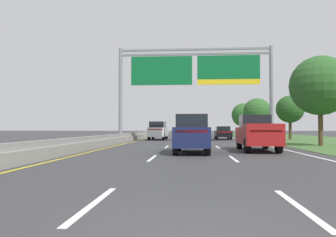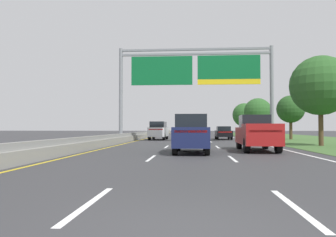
{
  "view_description": "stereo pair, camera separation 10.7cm",
  "coord_description": "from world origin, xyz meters",
  "views": [
    {
      "loc": [
        -0.05,
        -4.44,
        1.4
      ],
      "look_at": [
        -1.88,
        21.16,
        2.13
      ],
      "focal_mm": 34.89,
      "sensor_mm": 36.0,
      "label": 1
    },
    {
      "loc": [
        0.05,
        -4.43,
        1.4
      ],
      "look_at": [
        -1.88,
        21.16,
        2.13
      ],
      "focal_mm": 34.89,
      "sensor_mm": 36.0,
      "label": 2
    }
  ],
  "objects": [
    {
      "name": "ground_plane",
      "position": [
        0.0,
        35.0,
        0.0
      ],
      "size": [
        220.0,
        220.0,
        0.0
      ],
      "primitive_type": "plane",
      "color": "#333335"
    },
    {
      "name": "lane_striping",
      "position": [
        0.0,
        34.54,
        0.0
      ],
      "size": [
        11.96,
        106.0,
        0.01
      ],
      "color": "white",
      "rests_on": "ground"
    },
    {
      "name": "grass_verge_right",
      "position": [
        13.95,
        35.0,
        0.01
      ],
      "size": [
        14.0,
        110.0,
        0.02
      ],
      "primitive_type": "cube",
      "color": "#3D602D",
      "rests_on": "ground"
    },
    {
      "name": "median_barrier_concrete",
      "position": [
        -6.6,
        35.0,
        0.35
      ],
      "size": [
        0.6,
        110.0,
        0.85
      ],
      "color": "gray",
      "rests_on": "ground"
    },
    {
      "name": "overhead_sign_gantry",
      "position": [
        0.3,
        27.34,
        6.61
      ],
      "size": [
        15.06,
        0.42,
        9.31
      ],
      "color": "gray",
      "rests_on": "ground"
    },
    {
      "name": "pickup_truck_red",
      "position": [
        3.94,
        15.78,
        1.07
      ],
      "size": [
        2.13,
        5.45,
        2.2
      ],
      "rotation": [
        0.0,
        0.0,
        1.55
      ],
      "color": "maroon",
      "rests_on": "ground"
    },
    {
      "name": "car_white_left_lane_suv",
      "position": [
        -3.93,
        33.58,
        1.1
      ],
      "size": [
        2.02,
        4.75,
        2.11
      ],
      "rotation": [
        0.0,
        0.0,
        1.55
      ],
      "color": "silver",
      "rests_on": "ground"
    },
    {
      "name": "car_navy_centre_lane_suv",
      "position": [
        -0.01,
        13.77,
        1.1
      ],
      "size": [
        1.95,
        4.72,
        2.11
      ],
      "rotation": [
        0.0,
        0.0,
        1.56
      ],
      "color": "#161E47",
      "rests_on": "ground"
    },
    {
      "name": "car_darkgreen_centre_lane_suv",
      "position": [
        0.1,
        32.87,
        1.1
      ],
      "size": [
        1.98,
        4.73,
        2.11
      ],
      "rotation": [
        0.0,
        0.0,
        1.59
      ],
      "color": "#193D23",
      "rests_on": "ground"
    },
    {
      "name": "car_black_right_lane_sedan",
      "position": [
        3.76,
        35.38,
        0.82
      ],
      "size": [
        1.84,
        4.41,
        1.57
      ],
      "rotation": [
        0.0,
        0.0,
        1.57
      ],
      "color": "black",
      "rests_on": "ground"
    },
    {
      "name": "roadside_tree_near",
      "position": [
        9.9,
        21.43,
        4.65
      ],
      "size": [
        4.59,
        4.59,
        6.96
      ],
      "color": "#4C3823",
      "rests_on": "ground"
    },
    {
      "name": "roadside_tree_mid",
      "position": [
        11.75,
        35.44,
        3.61
      ],
      "size": [
        3.28,
        3.28,
        5.27
      ],
      "color": "#4C3823",
      "rests_on": "ground"
    },
    {
      "name": "roadside_tree_far",
      "position": [
        11.07,
        51.62,
        4.07
      ],
      "size": [
        4.66,
        4.66,
        6.41
      ],
      "color": "#4C3823",
      "rests_on": "ground"
    },
    {
      "name": "roadside_tree_distant",
      "position": [
        11.34,
        67.78,
        4.2
      ],
      "size": [
        5.13,
        5.13,
        6.77
      ],
      "color": "#4C3823",
      "rests_on": "ground"
    }
  ]
}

